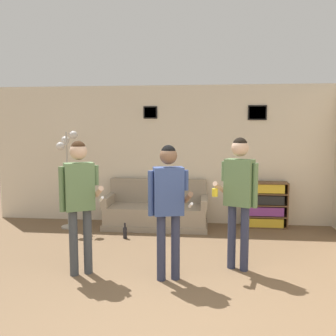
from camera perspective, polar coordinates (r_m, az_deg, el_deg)
name	(u,v)px	position (r m, az deg, el deg)	size (l,w,h in m)	color
wall_back	(189,155)	(7.37, 3.26, 2.03)	(7.88, 0.08, 2.70)	beige
couch	(156,212)	(7.17, -1.81, -6.67)	(1.94, 0.80, 0.89)	gray
bookshelf	(265,205)	(7.35, 14.55, -5.44)	(0.82, 0.30, 0.87)	brown
floor_lamp	(67,159)	(7.20, -15.15, 1.36)	(0.36, 0.39, 1.83)	#ADA89E
person_player_foreground_left	(79,193)	(4.87, -13.35, -3.71)	(0.60, 0.39, 1.73)	#3D4247
person_player_foreground_center	(168,198)	(4.58, 0.06, -4.59)	(0.56, 0.42, 1.68)	#2D334C
person_watcher_holding_cup	(239,189)	(4.99, 10.76, -3.10)	(0.59, 0.37, 1.76)	#2D334C
bottle_on_floor	(125,232)	(6.53, -6.57, -9.71)	(0.07, 0.07, 0.27)	black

